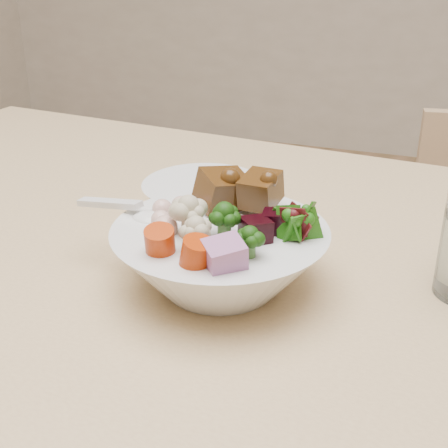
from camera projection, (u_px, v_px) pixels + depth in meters
The scene contains 4 objects.
dining_table at pixel (398, 434), 0.56m from camera, with size 1.87×1.16×0.84m.
food_bowl at pixel (222, 253), 0.62m from camera, with size 0.21×0.21×0.12m.
soup_spoon at pixel (140, 215), 0.63m from camera, with size 0.12×0.04×0.02m.
side_bowl at pixel (204, 203), 0.76m from camera, with size 0.15×0.15×0.05m, color silver, non-canonical shape.
Camera 1 is at (0.19, -0.54, 1.16)m, focal length 50.00 mm.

